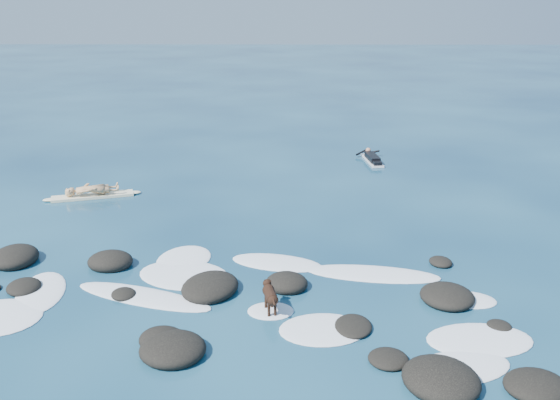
{
  "coord_description": "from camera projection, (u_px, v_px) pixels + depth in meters",
  "views": [
    {
      "loc": [
        1.95,
        -14.75,
        7.11
      ],
      "look_at": [
        1.72,
        4.0,
        0.9
      ],
      "focal_mm": 40.0,
      "sensor_mm": 36.0,
      "label": 1
    }
  ],
  "objects": [
    {
      "name": "breaking_foam",
      "position": [
        225.0,
        298.0,
        15.3
      ],
      "size": [
        15.07,
        7.27,
        0.12
      ],
      "color": "white",
      "rests_on": "ground"
    },
    {
      "name": "standing_surfer_rig",
      "position": [
        91.0,
        177.0,
        22.66
      ],
      "size": [
        3.42,
        1.45,
        1.99
      ],
      "rotation": [
        0.0,
        0.0,
        0.31
      ],
      "color": "beige",
      "rests_on": "ground"
    },
    {
      "name": "dog",
      "position": [
        270.0,
        294.0,
        14.49
      ],
      "size": [
        0.44,
        1.11,
        0.71
      ],
      "rotation": [
        0.0,
        0.0,
        1.79
      ],
      "color": "black",
      "rests_on": "ground"
    },
    {
      "name": "reef_rocks",
      "position": [
        235.0,
        307.0,
        14.63
      ],
      "size": [
        13.79,
        7.51,
        0.56
      ],
      "color": "black",
      "rests_on": "ground"
    },
    {
      "name": "ground",
      "position": [
        212.0,
        281.0,
        16.26
      ],
      "size": [
        160.0,
        160.0,
        0.0
      ],
      "primitive_type": "plane",
      "color": "#0A2642",
      "rests_on": "ground"
    },
    {
      "name": "paddling_surfer_rig",
      "position": [
        372.0,
        158.0,
        27.77
      ],
      "size": [
        1.13,
        2.53,
        0.44
      ],
      "rotation": [
        0.0,
        0.0,
        1.69
      ],
      "color": "silver",
      "rests_on": "ground"
    }
  ]
}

